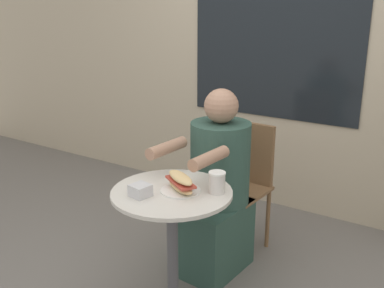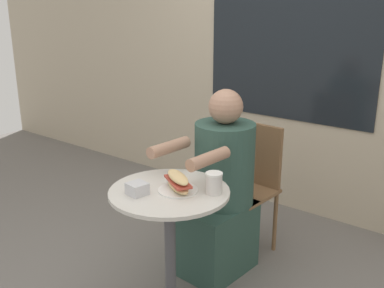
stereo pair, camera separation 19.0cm
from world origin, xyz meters
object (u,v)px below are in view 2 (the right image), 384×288
at_px(sandwich_on_plate, 178,183).
at_px(drink_cup, 214,183).
at_px(diner_chair, 251,177).
at_px(seated_diner, 220,196).
at_px(cafe_table, 170,225).

relative_size(sandwich_on_plate, drink_cup, 2.10).
xyz_separation_m(diner_chair, seated_diner, (-0.01, -0.35, -0.02)).
distance_m(cafe_table, sandwich_on_plate, 0.25).
height_order(diner_chair, seated_diner, seated_diner).
distance_m(diner_chair, sandwich_on_plate, 0.87).
bearing_deg(sandwich_on_plate, diner_chair, 93.98).
bearing_deg(drink_cup, seated_diner, 120.01).
xyz_separation_m(cafe_table, diner_chair, (-0.02, 0.86, 0.00)).
xyz_separation_m(seated_diner, sandwich_on_plate, (0.07, -0.48, 0.26)).
distance_m(cafe_table, drink_cup, 0.34).
height_order(seated_diner, drink_cup, seated_diner).
bearing_deg(sandwich_on_plate, seated_diner, 97.92).
relative_size(cafe_table, seated_diner, 0.62).
xyz_separation_m(seated_diner, drink_cup, (0.23, -0.40, 0.28)).
distance_m(diner_chair, drink_cup, 0.82).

